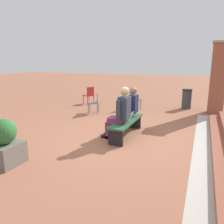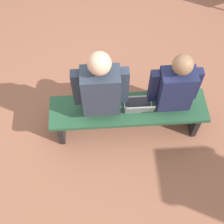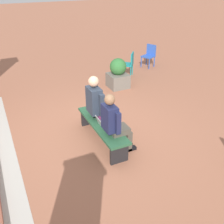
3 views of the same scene
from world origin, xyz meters
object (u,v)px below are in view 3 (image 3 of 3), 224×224
(person_student, at_px, (115,122))
(planter, at_px, (118,74))
(bench, at_px, (102,127))
(person_adult, at_px, (99,104))
(laptop, at_px, (104,124))
(plastic_chair_by_pillar, at_px, (129,63))
(plastic_chair_near_bench_left, at_px, (149,54))

(person_student, xyz_separation_m, planter, (3.04, -1.62, -0.27))
(bench, distance_m, person_adult, 0.50)
(bench, height_order, laptop, laptop)
(bench, bearing_deg, plastic_chair_by_pillar, -36.82)
(laptop, height_order, plastic_chair_by_pillar, plastic_chair_by_pillar)
(plastic_chair_near_bench_left, height_order, planter, planter)
(person_student, height_order, laptop, person_student)
(bench, distance_m, plastic_chair_by_pillar, 4.13)
(plastic_chair_near_bench_left, bearing_deg, plastic_chair_by_pillar, 115.69)
(planter, bearing_deg, person_student, 152.02)
(laptop, height_order, plastic_chair_near_bench_left, plastic_chair_near_bench_left)
(plastic_chair_by_pillar, bearing_deg, planter, 132.63)
(person_student, distance_m, planter, 3.46)
(planter, bearing_deg, person_adult, 144.65)
(person_student, bearing_deg, person_adult, -0.39)
(laptop, height_order, planter, planter)
(person_adult, bearing_deg, plastic_chair_near_bench_left, -45.31)
(person_adult, distance_m, planter, 2.80)
(person_student, relative_size, person_adult, 0.94)
(person_student, distance_m, person_adult, 0.77)
(person_student, height_order, plastic_chair_near_bench_left, person_student)
(plastic_chair_by_pillar, distance_m, planter, 1.08)
(laptop, relative_size, plastic_chair_near_bench_left, 0.38)
(person_adult, bearing_deg, laptop, 168.68)
(person_student, bearing_deg, plastic_chair_near_bench_left, -39.80)
(person_student, bearing_deg, laptop, 12.33)
(bench, height_order, person_adult, person_adult)
(laptop, relative_size, plastic_chair_by_pillar, 0.38)
(bench, xyz_separation_m, plastic_chair_near_bench_left, (3.90, -3.70, 0.13))
(plastic_chair_by_pillar, bearing_deg, person_adult, 141.30)
(plastic_chair_by_pillar, bearing_deg, bench, 143.18)
(plastic_chair_near_bench_left, distance_m, plastic_chair_by_pillar, 1.36)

